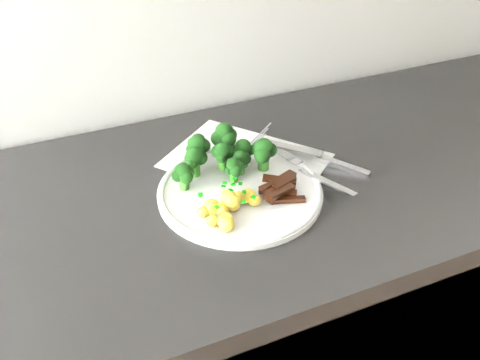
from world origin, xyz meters
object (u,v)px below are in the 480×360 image
at_px(broccoli, 222,152).
at_px(knife, 328,161).
at_px(plate, 240,191).
at_px(beef_strips, 280,187).
at_px(potatoes, 228,206).
at_px(recipe_paper, 246,160).
at_px(fork, 316,175).
at_px(counter, 244,345).

distance_m(broccoli, knife, 0.20).
relative_size(plate, knife, 1.57).
height_order(beef_strips, knife, beef_strips).
height_order(broccoli, potatoes, broccoli).
xyz_separation_m(recipe_paper, fork, (0.08, -0.11, 0.02)).
xyz_separation_m(broccoli, potatoes, (-0.04, -0.11, -0.02)).
xyz_separation_m(recipe_paper, broccoli, (-0.06, -0.02, 0.05)).
bearing_deg(broccoli, beef_strips, -57.05).
height_order(recipe_paper, broccoli, broccoli).
relative_size(broccoli, fork, 1.07).
height_order(potatoes, fork, potatoes).
bearing_deg(knife, potatoes, -163.18).
relative_size(plate, fork, 1.54).
relative_size(potatoes, fork, 0.60).
height_order(plate, beef_strips, beef_strips).
xyz_separation_m(potatoes, knife, (0.22, 0.07, -0.01)).
xyz_separation_m(counter, potatoes, (-0.06, -0.06, 0.45)).
bearing_deg(beef_strips, broccoli, 122.95).
height_order(broccoli, fork, broccoli).
height_order(counter, broccoli, broccoli).
relative_size(counter, potatoes, 21.28).
bearing_deg(fork, potatoes, -171.35).
height_order(plate, potatoes, potatoes).
bearing_deg(broccoli, fork, -32.56).
distance_m(recipe_paper, potatoes, 0.17).
bearing_deg(beef_strips, recipe_paper, 93.89).
distance_m(recipe_paper, broccoli, 0.08).
distance_m(plate, knife, 0.18).
bearing_deg(plate, potatoes, -130.17).
xyz_separation_m(counter, knife, (0.17, 0.01, 0.44)).
xyz_separation_m(counter, broccoli, (-0.02, 0.05, 0.48)).
bearing_deg(knife, fork, -140.76).
relative_size(potatoes, beef_strips, 1.24).
relative_size(potatoes, knife, 0.61).
xyz_separation_m(counter, recipe_paper, (0.03, 0.08, 0.43)).
relative_size(fork, knife, 1.01).
height_order(fork, knife, fork).
relative_size(beef_strips, fork, 0.48).
distance_m(counter, plate, 0.44).
bearing_deg(plate, fork, -9.28).
bearing_deg(fork, counter, 163.03).
distance_m(broccoli, potatoes, 0.12).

